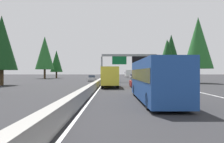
{
  "coord_description": "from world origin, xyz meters",
  "views": [
    {
      "loc": [
        -1.46,
        -1.93,
        2.22
      ],
      "look_at": [
        60.88,
        -2.01,
        2.36
      ],
      "focal_mm": 37.87,
      "sensor_mm": 36.0,
      "label": 1
    }
  ],
  "objects_px": {
    "conifer_right_near": "(198,43)",
    "sedan_mid_left": "(137,82)",
    "sedan_near_center": "(111,79)",
    "sign_gantry_overhead": "(130,60)",
    "conifer_left_far": "(56,61)",
    "conifer_left_mid": "(45,53)",
    "conifer_left_near": "(2,43)",
    "conifer_right_far": "(168,56)",
    "conifer_right_distant": "(167,54)",
    "pickup_mid_center": "(150,79)",
    "minivan_near_right": "(111,75)",
    "box_truck_far_center": "(110,76)",
    "bus_distant_a": "(128,73)",
    "oncoming_near": "(92,78)",
    "sedan_far_left": "(132,76)",
    "conifer_right_mid": "(171,52)",
    "bus_far_right": "(155,79)"
  },
  "relations": [
    {
      "from": "sign_gantry_overhead",
      "to": "box_truck_far_center",
      "type": "relative_size",
      "value": 1.49
    },
    {
      "from": "sedan_mid_left",
      "to": "oncoming_near",
      "type": "relative_size",
      "value": 1.0
    },
    {
      "from": "conifer_right_near",
      "to": "conifer_left_far",
      "type": "distance_m",
      "value": 54.24
    },
    {
      "from": "sedan_near_center",
      "to": "conifer_right_near",
      "type": "distance_m",
      "value": 19.52
    },
    {
      "from": "conifer_right_mid",
      "to": "conifer_left_near",
      "type": "bearing_deg",
      "value": 130.85
    },
    {
      "from": "sign_gantry_overhead",
      "to": "conifer_right_near",
      "type": "bearing_deg",
      "value": -114.05
    },
    {
      "from": "conifer_left_far",
      "to": "conifer_right_distant",
      "type": "bearing_deg",
      "value": -84.08
    },
    {
      "from": "sign_gantry_overhead",
      "to": "conifer_left_far",
      "type": "xyz_separation_m",
      "value": [
        33.32,
        24.3,
        1.21
      ]
    },
    {
      "from": "sedan_near_center",
      "to": "conifer_right_near",
      "type": "height_order",
      "value": "conifer_right_near"
    },
    {
      "from": "oncoming_near",
      "to": "conifer_right_far",
      "type": "relative_size",
      "value": 0.39
    },
    {
      "from": "box_truck_far_center",
      "to": "bus_distant_a",
      "type": "distance_m",
      "value": 71.88
    },
    {
      "from": "conifer_left_mid",
      "to": "conifer_left_near",
      "type": "bearing_deg",
      "value": -173.91
    },
    {
      "from": "sedan_near_center",
      "to": "conifer_right_far",
      "type": "xyz_separation_m",
      "value": [
        14.79,
        -16.09,
        6.13
      ]
    },
    {
      "from": "sedan_mid_left",
      "to": "conifer_right_far",
      "type": "xyz_separation_m",
      "value": [
        31.79,
        -12.23,
        6.13
      ]
    },
    {
      "from": "conifer_right_distant",
      "to": "conifer_right_far",
      "type": "bearing_deg",
      "value": 167.42
    },
    {
      "from": "sedan_far_left",
      "to": "oncoming_near",
      "type": "bearing_deg",
      "value": 153.8
    },
    {
      "from": "pickup_mid_center",
      "to": "bus_distant_a",
      "type": "height_order",
      "value": "bus_distant_a"
    },
    {
      "from": "conifer_right_mid",
      "to": "conifer_left_near",
      "type": "relative_size",
      "value": 1.16
    },
    {
      "from": "bus_far_right",
      "to": "oncoming_near",
      "type": "relative_size",
      "value": 2.61
    },
    {
      "from": "sedan_mid_left",
      "to": "conifer_right_distant",
      "type": "bearing_deg",
      "value": -17.5
    },
    {
      "from": "box_truck_far_center",
      "to": "conifer_right_distant",
      "type": "distance_m",
      "value": 60.58
    },
    {
      "from": "conifer_right_near",
      "to": "conifer_left_far",
      "type": "bearing_deg",
      "value": 43.7
    },
    {
      "from": "minivan_near_right",
      "to": "bus_distant_a",
      "type": "height_order",
      "value": "bus_distant_a"
    },
    {
      "from": "conifer_right_distant",
      "to": "conifer_left_mid",
      "type": "distance_m",
      "value": 45.18
    },
    {
      "from": "sedan_near_center",
      "to": "conifer_left_mid",
      "type": "distance_m",
      "value": 36.47
    },
    {
      "from": "sedan_mid_left",
      "to": "oncoming_near",
      "type": "xyz_separation_m",
      "value": [
        22.88,
        8.43,
        0.0
      ]
    },
    {
      "from": "conifer_right_distant",
      "to": "conifer_left_near",
      "type": "xyz_separation_m",
      "value": [
        -51.34,
        39.5,
        -1.94
      ]
    },
    {
      "from": "conifer_right_near",
      "to": "sedan_mid_left",
      "type": "bearing_deg",
      "value": 132.06
    },
    {
      "from": "minivan_near_right",
      "to": "conifer_right_far",
      "type": "relative_size",
      "value": 0.45
    },
    {
      "from": "conifer_right_near",
      "to": "conifer_right_far",
      "type": "xyz_separation_m",
      "value": [
        19.53,
        1.36,
        -1.22
      ]
    },
    {
      "from": "pickup_mid_center",
      "to": "conifer_right_near",
      "type": "height_order",
      "value": "conifer_right_near"
    },
    {
      "from": "oncoming_near",
      "to": "conifer_right_distant",
      "type": "distance_m",
      "value": 42.73
    },
    {
      "from": "sedan_far_left",
      "to": "oncoming_near",
      "type": "relative_size",
      "value": 1.0
    },
    {
      "from": "minivan_near_right",
      "to": "conifer_right_near",
      "type": "relative_size",
      "value": 0.38
    },
    {
      "from": "bus_distant_a",
      "to": "conifer_left_mid",
      "type": "bearing_deg",
      "value": 131.46
    },
    {
      "from": "sedan_mid_left",
      "to": "conifer_right_distant",
      "type": "distance_m",
      "value": 59.05
    },
    {
      "from": "bus_far_right",
      "to": "conifer_left_mid",
      "type": "height_order",
      "value": "conifer_left_mid"
    },
    {
      "from": "sedan_near_center",
      "to": "box_truck_far_center",
      "type": "relative_size",
      "value": 0.52
    },
    {
      "from": "conifer_right_mid",
      "to": "conifer_right_far",
      "type": "bearing_deg",
      "value": 153.62
    },
    {
      "from": "box_truck_far_center",
      "to": "bus_distant_a",
      "type": "bearing_deg",
      "value": -6.03
    },
    {
      "from": "conifer_right_distant",
      "to": "conifer_left_mid",
      "type": "relative_size",
      "value": 1.04
    },
    {
      "from": "conifer_left_near",
      "to": "conifer_left_far",
      "type": "height_order",
      "value": "conifer_left_near"
    },
    {
      "from": "pickup_mid_center",
      "to": "box_truck_far_center",
      "type": "height_order",
      "value": "box_truck_far_center"
    },
    {
      "from": "conifer_right_far",
      "to": "conifer_left_near",
      "type": "bearing_deg",
      "value": 128.72
    },
    {
      "from": "pickup_mid_center",
      "to": "minivan_near_right",
      "type": "height_order",
      "value": "pickup_mid_center"
    },
    {
      "from": "sedan_far_left",
      "to": "bus_far_right",
      "type": "bearing_deg",
      "value": 176.47
    },
    {
      "from": "oncoming_near",
      "to": "conifer_left_near",
      "type": "height_order",
      "value": "conifer_left_near"
    },
    {
      "from": "bus_distant_a",
      "to": "conifer_right_mid",
      "type": "height_order",
      "value": "conifer_right_mid"
    },
    {
      "from": "pickup_mid_center",
      "to": "oncoming_near",
      "type": "relative_size",
      "value": 1.27
    },
    {
      "from": "sign_gantry_overhead",
      "to": "oncoming_near",
      "type": "height_order",
      "value": "sign_gantry_overhead"
    }
  ]
}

